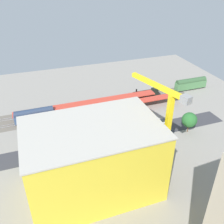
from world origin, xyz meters
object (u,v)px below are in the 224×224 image
(platform_canopy_near, at_px, (110,106))
(street_tree_3, at_px, (189,120))
(box_truck_0, at_px, (113,143))
(box_truck_1, at_px, (121,141))
(traffic_light, at_px, (61,132))
(parked_car_0, at_px, (162,122))
(parked_car_2, at_px, (135,127))
(street_tree_1, at_px, (84,142))
(parked_car_3, at_px, (120,130))
(construction_building, at_px, (94,160))
(freight_coach_far, at_px, (34,115))
(parked_car_4, at_px, (107,132))
(locomotive, at_px, (147,93))
(parked_car_5, at_px, (90,136))
(tower_crane, at_px, (164,128))
(passenger_coach, at_px, (191,84))
(parked_car_6, at_px, (74,139))
(street_tree_2, at_px, (146,130))
(street_tree_0, at_px, (140,130))
(box_truck_2, at_px, (51,157))
(platform_canopy_far, at_px, (88,103))
(street_tree_4, at_px, (36,154))
(parked_car_1, at_px, (148,124))

(platform_canopy_near, distance_m, street_tree_3, 34.14)
(box_truck_0, relative_size, box_truck_1, 1.05)
(box_truck_1, xyz_separation_m, traffic_light, (20.36, -8.87, 2.96))
(parked_car_0, distance_m, parked_car_2, 12.20)
(street_tree_1, bearing_deg, traffic_light, -57.02)
(parked_car_3, bearing_deg, box_truck_1, 72.10)
(parked_car_2, relative_size, construction_building, 0.12)
(platform_canopy_near, relative_size, box_truck_1, 7.82)
(freight_coach_far, distance_m, construction_building, 46.76)
(parked_car_4, bearing_deg, parked_car_2, 178.32)
(locomotive, relative_size, parked_car_5, 3.48)
(parked_car_0, xyz_separation_m, tower_crane, (15.34, 25.67, 16.54))
(passenger_coach, height_order, box_truck_1, passenger_coach)
(tower_crane, bearing_deg, freight_coach_far, -52.29)
(street_tree_1, bearing_deg, tower_crane, 139.79)
(parked_car_6, bearing_deg, construction_building, 92.13)
(locomotive, xyz_separation_m, street_tree_2, (16.98, 33.20, 2.97))
(construction_building, distance_m, tower_crane, 22.01)
(locomotive, height_order, street_tree_3, street_tree_3)
(construction_building, bearing_deg, parked_car_6, -88.38)
(passenger_coach, xyz_separation_m, tower_crane, (46.04, 50.63, 14.03))
(traffic_light, bearing_deg, platform_canopy_near, -150.01)
(passenger_coach, relative_size, construction_building, 0.50)
(locomotive, bearing_deg, box_truck_0, 48.01)
(parked_car_2, xyz_separation_m, construction_building, (24.10, 24.60, 9.94))
(passenger_coach, bearing_deg, street_tree_0, 36.35)
(parked_car_5, distance_m, street_tree_2, 21.60)
(traffic_light, bearing_deg, box_truck_2, 61.39)
(freight_coach_far, bearing_deg, street_tree_3, 153.62)
(platform_canopy_far, distance_m, parked_car_3, 22.52)
(box_truck_0, height_order, street_tree_4, street_tree_4)
(passenger_coach, distance_m, parked_car_5, 66.72)
(freight_coach_far, xyz_separation_m, traffic_light, (-8.44, 18.30, 1.43))
(street_tree_4, bearing_deg, traffic_light, -134.19)
(parked_car_0, relative_size, construction_building, 0.13)
(platform_canopy_far, distance_m, street_tree_0, 31.67)
(box_truck_1, distance_m, box_truck_2, 25.50)
(street_tree_1, distance_m, street_tree_4, 16.25)
(street_tree_2, height_order, street_tree_4, street_tree_4)
(freight_coach_far, height_order, parked_car_1, freight_coach_far)
(freight_coach_far, xyz_separation_m, parked_car_3, (-31.33, 19.33, -2.38))
(parked_car_1, relative_size, street_tree_3, 0.51)
(platform_canopy_far, relative_size, parked_car_6, 14.53)
(street_tree_1, bearing_deg, passenger_coach, -152.96)
(parked_car_5, bearing_deg, traffic_light, -4.18)
(platform_canopy_near, distance_m, platform_canopy_far, 10.37)
(tower_crane, xyz_separation_m, box_truck_0, (9.35, -17.49, -15.72))
(street_tree_0, bearing_deg, street_tree_2, 178.87)
(locomotive, relative_size, street_tree_3, 1.71)
(parked_car_3, height_order, street_tree_3, street_tree_3)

